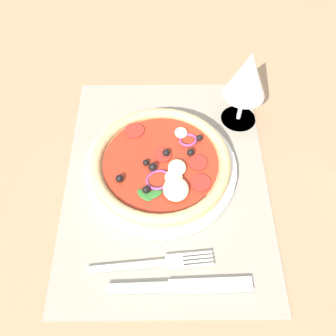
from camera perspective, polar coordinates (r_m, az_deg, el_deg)
The scene contains 7 objects.
ground_plane at distance 64.20cm, azimuth 0.00°, elevation -2.31°, with size 190.00×140.00×2.40cm, color #9E7A56.
placemat at distance 63.02cm, azimuth 0.00°, elevation -1.63°, with size 44.45×32.95×0.40cm, color gray.
plate at distance 63.17cm, azimuth -0.85°, elevation -0.06°, with size 25.01×25.01×1.29cm, color white.
pizza at distance 61.67cm, azimuth -0.79°, elevation 0.77°, with size 22.78×22.78×2.66cm.
fork at distance 56.02cm, azimuth -1.25°, elevation -14.00°, with size 3.16×18.06×0.44cm.
knife at distance 54.93cm, azimuth 2.34°, elevation -17.22°, with size 2.35×20.04×0.62cm.
wine_glass at distance 65.53cm, azimuth 11.97°, elevation 13.08°, with size 7.20×7.20×14.90cm.
Camera 1 is at (34.39, -0.28, 53.01)cm, focal length 40.92 mm.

